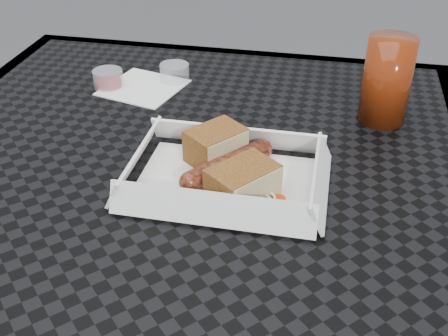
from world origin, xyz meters
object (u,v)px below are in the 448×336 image
patio_table (183,200)px  drink_glass (387,80)px  bratwurst (228,165)px  food_tray (226,182)px

patio_table → drink_glass: bearing=31.0°
patio_table → drink_glass: 0.35m
drink_glass → patio_table: bearing=-149.0°
bratwurst → drink_glass: (0.20, 0.20, 0.05)m
patio_table → food_tray: size_ratio=3.64×
patio_table → food_tray: food_tray is taller
bratwurst → drink_glass: drink_glass is taller
food_tray → bratwurst: bearing=92.2°
patio_table → drink_glass: (0.27, 0.16, 0.14)m
patio_table → food_tray: bearing=-34.8°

